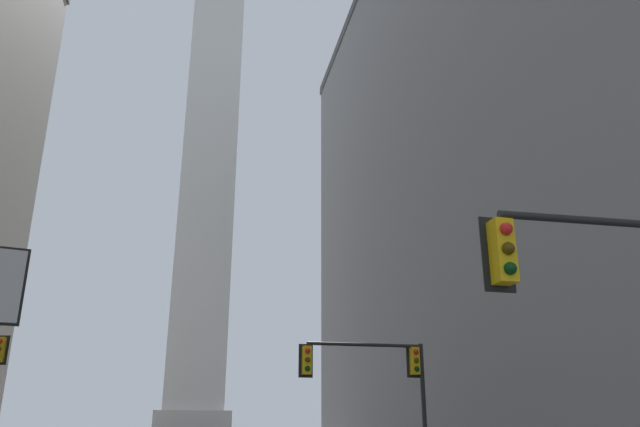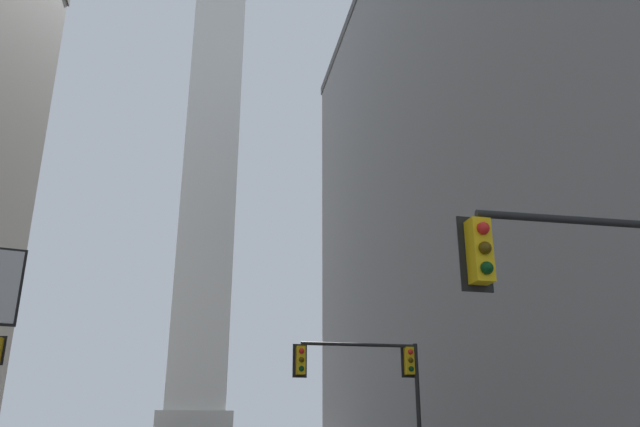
# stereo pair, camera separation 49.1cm
# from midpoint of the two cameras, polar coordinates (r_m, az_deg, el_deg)

# --- Properties ---
(building_right) EXTENTS (18.92, 54.00, 38.48)m
(building_right) POSITION_cam_midpoint_polar(r_m,az_deg,el_deg) (42.71, 20.19, 5.69)
(building_right) COLOR gray
(building_right) RESTS_ON ground_plane
(obelisk) EXTENTS (7.43, 7.43, 75.49)m
(obelisk) POSITION_cam_midpoint_polar(r_m,az_deg,el_deg) (75.71, -9.56, 8.09)
(obelisk) COLOR silver
(obelisk) RESTS_ON ground_plane
(traffic_light_near_right) EXTENTS (4.69, 0.51, 5.57)m
(traffic_light_near_right) POSITION_cam_midpoint_polar(r_m,az_deg,el_deg) (12.16, 27.35, -6.28)
(traffic_light_near_right) COLOR black
(traffic_light_near_right) RESTS_ON ground_plane
(traffic_light_mid_right) EXTENTS (5.31, 0.51, 5.46)m
(traffic_light_mid_right) POSITION_cam_midpoint_polar(r_m,az_deg,el_deg) (26.13, 5.62, -14.47)
(traffic_light_mid_right) COLOR black
(traffic_light_mid_right) RESTS_ON ground_plane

